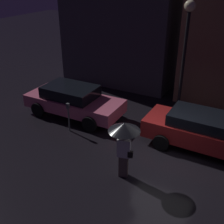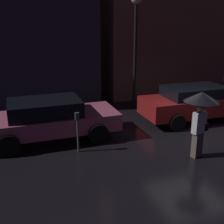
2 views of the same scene
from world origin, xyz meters
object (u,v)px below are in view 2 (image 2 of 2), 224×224
(parked_car_pink, at_px, (50,118))
(street_lamp_near, at_px, (136,28))
(parking_meter, at_px, (78,128))
(parked_car_red, at_px, (196,102))
(pedestrian_with_umbrella, at_px, (201,107))

(parked_car_pink, distance_m, street_lamp_near, 5.61)
(parking_meter, height_order, street_lamp_near, street_lamp_near)
(parked_car_red, relative_size, street_lamp_near, 0.92)
(parking_meter, bearing_deg, parked_car_pink, 117.93)
(street_lamp_near, bearing_deg, parked_car_pink, -149.08)
(parking_meter, bearing_deg, parked_car_red, 14.86)
(parking_meter, distance_m, street_lamp_near, 5.84)
(parking_meter, relative_size, street_lamp_near, 0.25)
(parked_car_pink, height_order, parked_car_red, parked_car_red)
(parked_car_pink, relative_size, pedestrian_with_umbrella, 2.26)
(parked_car_pink, height_order, pedestrian_with_umbrella, pedestrian_with_umbrella)
(parked_car_pink, relative_size, parking_meter, 3.53)
(parked_car_pink, height_order, street_lamp_near, street_lamp_near)
(street_lamp_near, bearing_deg, parking_meter, -132.69)
(parked_car_red, bearing_deg, pedestrian_with_umbrella, -123.53)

